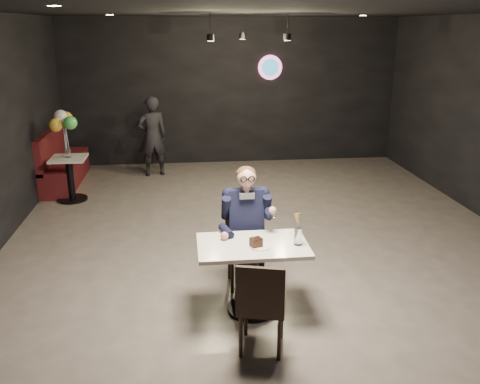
{
  "coord_description": "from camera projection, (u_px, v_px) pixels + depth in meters",
  "views": [
    {
      "loc": [
        -1.04,
        -6.21,
        2.82
      ],
      "look_at": [
        -0.45,
        -1.01,
        1.1
      ],
      "focal_mm": 38.0,
      "sensor_mm": 36.0,
      "label": 1
    }
  ],
  "objects": [
    {
      "name": "floor",
      "position": [
        265.0,
        245.0,
        6.85
      ],
      "size": [
        9.0,
        9.0,
        0.0
      ],
      "primitive_type": "plane",
      "color": "gray",
      "rests_on": "ground"
    },
    {
      "name": "wall_sign",
      "position": [
        270.0,
        67.0,
        10.54
      ],
      "size": [
        0.5,
        0.06,
        0.5
      ],
      "primitive_type": null,
      "color": "pink",
      "rests_on": "floor"
    },
    {
      "name": "pendant_lights",
      "position": [
        247.0,
        22.0,
        7.84
      ],
      "size": [
        1.4,
        1.2,
        0.36
      ],
      "primitive_type": "cube",
      "color": "black",
      "rests_on": "floor"
    },
    {
      "name": "main_table",
      "position": [
        252.0,
        278.0,
        5.18
      ],
      "size": [
        1.1,
        0.7,
        0.75
      ],
      "primitive_type": "cube",
      "color": "silver",
      "rests_on": "floor"
    },
    {
      "name": "chair_far",
      "position": [
        246.0,
        248.0,
        5.67
      ],
      "size": [
        0.42,
        0.46,
        0.92
      ],
      "primitive_type": "cube",
      "color": "black",
      "rests_on": "floor"
    },
    {
      "name": "chair_near",
      "position": [
        262.0,
        303.0,
        4.54
      ],
      "size": [
        0.52,
        0.55,
        0.92
      ],
      "primitive_type": "cube",
      "rotation": [
        0.0,
        0.0,
        -0.25
      ],
      "color": "black",
      "rests_on": "floor"
    },
    {
      "name": "seated_man",
      "position": [
        246.0,
        226.0,
        5.59
      ],
      "size": [
        0.6,
        0.8,
        1.44
      ],
      "primitive_type": "cube",
      "color": "black",
      "rests_on": "floor"
    },
    {
      "name": "dessert_plate",
      "position": [
        260.0,
        247.0,
        4.98
      ],
      "size": [
        0.21,
        0.21,
        0.01
      ],
      "primitive_type": "cylinder",
      "color": "white",
      "rests_on": "main_table"
    },
    {
      "name": "cake_slice",
      "position": [
        256.0,
        242.0,
        4.97
      ],
      "size": [
        0.13,
        0.12,
        0.08
      ],
      "primitive_type": "cube",
      "rotation": [
        0.0,
        0.0,
        0.35
      ],
      "color": "black",
      "rests_on": "dessert_plate"
    },
    {
      "name": "mint_leaf",
      "position": [
        259.0,
        239.0,
        4.95
      ],
      "size": [
        0.07,
        0.04,
        0.01
      ],
      "primitive_type": "ellipsoid",
      "color": "#2E7B28",
      "rests_on": "cake_slice"
    },
    {
      "name": "sundae_glass",
      "position": [
        298.0,
        236.0,
        5.02
      ],
      "size": [
        0.08,
        0.08,
        0.18
      ],
      "primitive_type": "cylinder",
      "color": "silver",
      "rests_on": "main_table"
    },
    {
      "name": "wafer_cone",
      "position": [
        298.0,
        220.0,
        5.01
      ],
      "size": [
        0.08,
        0.08,
        0.13
      ],
      "primitive_type": "cone",
      "rotation": [
        0.0,
        0.0,
        0.26
      ],
      "color": "tan",
      "rests_on": "sundae_glass"
    },
    {
      "name": "booth_bench",
      "position": [
        64.0,
        157.0,
        9.39
      ],
      "size": [
        0.51,
        2.05,
        1.02
      ],
      "primitive_type": "cube",
      "color": "#440E0E",
      "rests_on": "floor"
    },
    {
      "name": "side_table",
      "position": [
        71.0,
        180.0,
        8.52
      ],
      "size": [
        0.56,
        0.56,
        0.71
      ],
      "primitive_type": "cube",
      "color": "silver",
      "rests_on": "floor"
    },
    {
      "name": "balloon_vase",
      "position": [
        68.0,
        153.0,
        8.38
      ],
      "size": [
        0.1,
        0.1,
        0.15
      ],
      "primitive_type": "cylinder",
      "color": "silver",
      "rests_on": "side_table"
    },
    {
      "name": "balloon_bunch",
      "position": [
        65.0,
        129.0,
        8.25
      ],
      "size": [
        0.4,
        0.4,
        0.66
      ],
      "primitive_type": "cube",
      "color": "yellow",
      "rests_on": "balloon_vase"
    },
    {
      "name": "passerby",
      "position": [
        153.0,
        136.0,
        9.86
      ],
      "size": [
        0.64,
        0.5,
        1.56
      ],
      "primitive_type": "imported",
      "rotation": [
        0.0,
        0.0,
        3.38
      ],
      "color": "black",
      "rests_on": "floor"
    }
  ]
}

